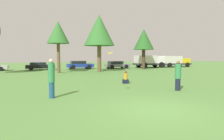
{
  "coord_description": "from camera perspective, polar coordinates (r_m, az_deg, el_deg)",
  "views": [
    {
      "loc": [
        -3.98,
        -6.42,
        2.07
      ],
      "look_at": [
        -0.14,
        4.94,
        1.21
      ],
      "focal_mm": 31.27,
      "sensor_mm": 36.0,
      "label": 1
    }
  ],
  "objects": [
    {
      "name": "ground_plane",
      "position": [
        7.83,
        12.9,
        -11.31
      ],
      "size": [
        120.0,
        120.0,
        0.0
      ],
      "primitive_type": "plane",
      "color": "#5B8E42"
    },
    {
      "name": "frisbee",
      "position": [
        10.2,
        -0.47,
        5.01
      ],
      "size": [
        0.28,
        0.28,
        0.08
      ],
      "color": "yellow"
    },
    {
      "name": "person_catcher",
      "position": [
        12.3,
        18.73,
        -1.53
      ],
      "size": [
        0.36,
        0.36,
        1.8
      ],
      "rotation": [
        0.0,
        0.0,
        3.11
      ],
      "color": "#191E33",
      "rests_on": "ground"
    },
    {
      "name": "bystander_sitting",
      "position": [
        14.74,
        4.0,
        -2.37
      ],
      "size": [
        0.4,
        0.34,
        0.99
      ],
      "color": "#191E33",
      "rests_on": "ground"
    },
    {
      "name": "tree_2",
      "position": [
        26.05,
        -3.79,
        11.43
      ],
      "size": [
        4.03,
        4.03,
        7.46
      ],
      "color": "brown",
      "rests_on": "ground"
    },
    {
      "name": "tree_3",
      "position": [
        31.0,
        9.26,
        8.7
      ],
      "size": [
        3.17,
        3.17,
        6.24
      ],
      "color": "#473323",
      "rests_on": "ground"
    },
    {
      "name": "parked_car_black",
      "position": [
        31.05,
        -20.34,
        1.16
      ],
      "size": [
        4.11,
        2.1,
        1.14
      ],
      "rotation": [
        0.0,
        0.0,
        0.03
      ],
      "color": "black",
      "rests_on": "ground"
    },
    {
      "name": "delivery_truck_white",
      "position": [
        35.39,
        10.73,
        2.7
      ],
      "size": [
        5.55,
        2.53,
        2.16
      ],
      "rotation": [
        0.0,
        0.0,
        0.03
      ],
      "color": "#2D2D33",
      "rests_on": "ground"
    },
    {
      "name": "person_thrower",
      "position": [
        9.97,
        -17.27,
        -2.29
      ],
      "size": [
        0.31,
        0.31,
        1.93
      ],
      "rotation": [
        0.0,
        0.0,
        -0.03
      ],
      "color": "navy",
      "rests_on": "ground"
    },
    {
      "name": "tree_1",
      "position": [
        24.87,
        -15.5,
        10.41
      ],
      "size": [
        2.69,
        2.69,
        6.29
      ],
      "color": "brown",
      "rests_on": "ground"
    },
    {
      "name": "parked_car_grey",
      "position": [
        32.43,
        1.38,
        1.6
      ],
      "size": [
        4.09,
        2.12,
        1.22
      ],
      "rotation": [
        0.0,
        0.0,
        0.03
      ],
      "color": "slate",
      "rests_on": "ground"
    },
    {
      "name": "delivery_truck_yellow",
      "position": [
        38.4,
        17.56,
        2.56
      ],
      "size": [
        6.43,
        2.48,
        2.08
      ],
      "rotation": [
        0.0,
        0.0,
        0.03
      ],
      "color": "#2D2D33",
      "rests_on": "ground"
    },
    {
      "name": "parked_car_blue",
      "position": [
        31.26,
        -9.47,
        1.54
      ],
      "size": [
        4.13,
        2.15,
        1.3
      ],
      "rotation": [
        0.0,
        0.0,
        0.03
      ],
      "color": "#1E389E",
      "rests_on": "ground"
    }
  ]
}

